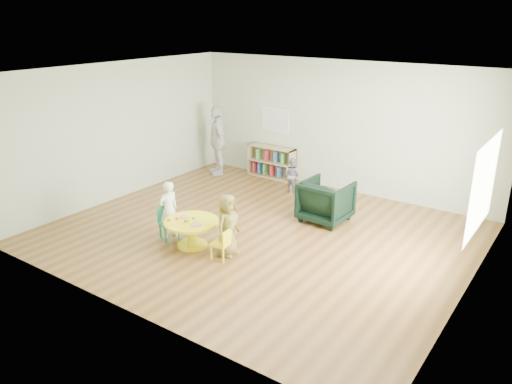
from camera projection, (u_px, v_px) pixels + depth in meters
room at (260, 129)px, 8.23m from camera, size 7.10×7.00×2.80m
activity_table at (192, 228)px, 8.30m from camera, size 0.92×0.92×0.50m
kid_chair_left at (168, 221)px, 8.61m from camera, size 0.40×0.40×0.57m
kid_chair_right at (222, 243)px, 7.88m from camera, size 0.31×0.31×0.51m
bookshelf at (272, 162)px, 11.83m from camera, size 1.20×0.30×0.75m
alphabet_poster at (275, 120)px, 11.58m from camera, size 0.74×0.01×0.54m
armchair at (326, 201)px, 9.30m from camera, size 0.88×0.90×0.79m
child_left at (169, 210)px, 8.58m from camera, size 0.31×0.41×1.02m
child_right at (227, 225)px, 7.93m from camera, size 0.38×0.54×1.04m
toddler at (292, 175)px, 10.82m from camera, size 0.40×0.33×0.77m
adult_caretaker at (217, 141)px, 11.90m from camera, size 1.01×0.90×1.65m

